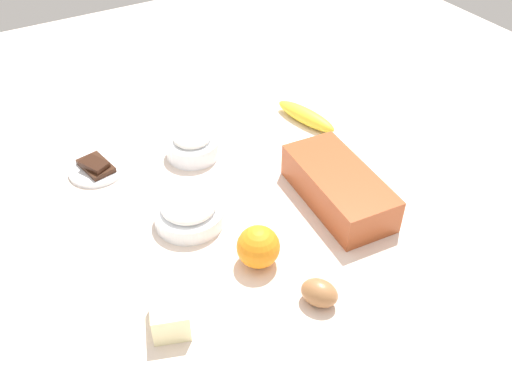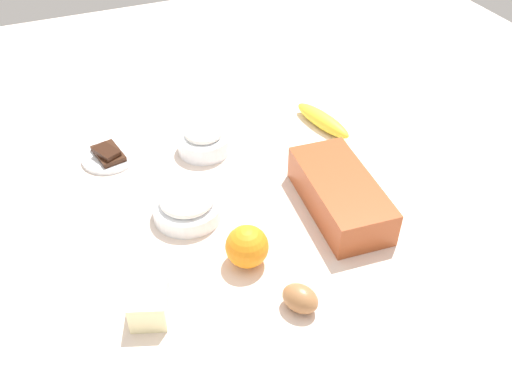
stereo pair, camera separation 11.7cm
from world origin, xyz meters
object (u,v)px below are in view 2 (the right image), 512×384
object	(u,v)px
egg_near_butter	(300,298)
butter_block	(149,301)
flour_bowl	(204,140)
sugar_bowl	(187,205)
banana	(323,120)
chocolate_plate	(109,156)
orange_fruit	(247,247)
loaf_pan	(340,193)

from	to	relation	value
egg_near_butter	butter_block	bearing A→B (deg)	-110.51
flour_bowl	sugar_bowl	bearing A→B (deg)	-27.03
banana	butter_block	world-z (taller)	butter_block
butter_block	chocolate_plate	bearing A→B (deg)	177.56
orange_fruit	egg_near_butter	distance (m)	0.15
sugar_bowl	chocolate_plate	bearing A→B (deg)	-156.24
sugar_bowl	butter_block	distance (m)	0.26
sugar_bowl	butter_block	size ratio (longest dim) A/B	1.63
banana	egg_near_butter	distance (m)	0.59
flour_bowl	butter_block	bearing A→B (deg)	-29.76
orange_fruit	loaf_pan	bearing A→B (deg)	105.73
loaf_pan	chocolate_plate	size ratio (longest dim) A/B	2.23
flour_bowl	egg_near_butter	world-z (taller)	flour_bowl
flour_bowl	banana	xyz separation A→B (m)	(0.02, 0.32, -0.01)
orange_fruit	butter_block	world-z (taller)	orange_fruit
orange_fruit	butter_block	xyz separation A→B (m)	(0.05, -0.20, -0.01)
orange_fruit	egg_near_butter	world-z (taller)	orange_fruit
loaf_pan	flour_bowl	bearing A→B (deg)	-142.81
orange_fruit	butter_block	bearing A→B (deg)	-77.25
flour_bowl	egg_near_butter	bearing A→B (deg)	0.53
loaf_pan	egg_near_butter	xyz separation A→B (m)	(0.21, -0.19, -0.02)
flour_bowl	orange_fruit	distance (m)	0.38
banana	butter_block	bearing A→B (deg)	-54.01
chocolate_plate	butter_block	bearing A→B (deg)	-2.44
orange_fruit	egg_near_butter	size ratio (longest dim) A/B	1.21
flour_bowl	orange_fruit	xyz separation A→B (m)	(0.38, -0.04, 0.01)
loaf_pan	sugar_bowl	world-z (taller)	loaf_pan
egg_near_butter	flour_bowl	bearing A→B (deg)	-179.47
flour_bowl	sugar_bowl	world-z (taller)	flour_bowl
loaf_pan	sugar_bowl	xyz separation A→B (m)	(-0.10, -0.31, -0.01)
loaf_pan	banana	xyz separation A→B (m)	(-0.29, 0.12, -0.02)
butter_block	chocolate_plate	distance (m)	0.48
loaf_pan	orange_fruit	world-z (taller)	orange_fruit
loaf_pan	flour_bowl	world-z (taller)	loaf_pan
banana	chocolate_plate	world-z (taller)	banana
flour_bowl	butter_block	size ratio (longest dim) A/B	1.43
orange_fruit	butter_block	distance (m)	0.21
flour_bowl	chocolate_plate	size ratio (longest dim) A/B	0.99
chocolate_plate	flour_bowl	bearing A→B (deg)	76.19
banana	butter_block	distance (m)	0.69
loaf_pan	chocolate_plate	xyz separation A→B (m)	(-0.37, -0.42, -0.03)
banana	orange_fruit	size ratio (longest dim) A/B	2.27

